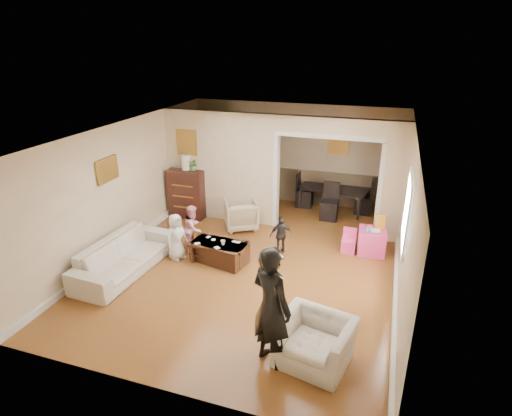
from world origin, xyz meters
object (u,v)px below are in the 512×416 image
(armchair_back, at_px, (241,215))
(child_toddler, at_px, (281,235))
(coffee_cup, at_px, (223,243))
(play_table, at_px, (372,241))
(armchair_front, at_px, (314,341))
(dresser, at_px, (188,193))
(cyan_cup, at_px, (368,229))
(dining_table, at_px, (333,198))
(child_kneel_a, at_px, (176,237))
(child_kneel_b, at_px, (193,228))
(coffee_table, at_px, (220,252))
(table_lamp, at_px, (186,162))
(adult_person, at_px, (271,307))
(sofa, at_px, (124,256))

(armchair_back, bearing_deg, child_toddler, 115.48)
(coffee_cup, bearing_deg, play_table, 26.38)
(armchair_front, bearing_deg, dresser, 146.14)
(cyan_cup, height_order, dining_table, dining_table)
(armchair_back, height_order, child_kneel_a, child_kneel_a)
(armchair_back, xyz_separation_m, dresser, (-1.48, 0.26, 0.27))
(coffee_cup, xyz_separation_m, child_kneel_b, (-0.80, 0.35, 0.04))
(armchair_front, bearing_deg, coffee_table, 148.91)
(dresser, distance_m, child_kneel_b, 1.83)
(coffee_table, bearing_deg, table_lamp, 130.68)
(child_kneel_a, distance_m, child_toddler, 2.10)
(dresser, height_order, adult_person, adult_person)
(armchair_front, relative_size, dresser, 0.81)
(table_lamp, relative_size, cyan_cup, 4.50)
(armchair_front, height_order, cyan_cup, armchair_front)
(armchair_back, bearing_deg, coffee_cup, 69.60)
(sofa, xyz_separation_m, dresser, (-0.06, 2.78, 0.28))
(adult_person, bearing_deg, armchair_front, -132.72)
(play_table, height_order, child_kneel_a, child_kneel_a)
(armchair_front, relative_size, child_kneel_b, 0.99)
(dresser, height_order, play_table, dresser)
(armchair_back, xyz_separation_m, cyan_cup, (2.86, -0.36, 0.22))
(armchair_back, height_order, coffee_table, armchair_back)
(coffee_cup, height_order, dining_table, dining_table)
(armchair_front, height_order, coffee_table, armchair_front)
(sofa, xyz_separation_m, armchair_front, (3.84, -1.24, -0.01))
(sofa, relative_size, dresser, 1.83)
(armchair_front, bearing_deg, child_toddler, 125.22)
(armchair_front, xyz_separation_m, dining_table, (-0.57, 5.56, -0.02))
(armchair_back, xyz_separation_m, table_lamp, (-1.48, 0.26, 1.05))
(sofa, relative_size, cyan_cup, 27.57)
(coffee_table, xyz_separation_m, child_toddler, (1.05, 0.75, 0.19))
(cyan_cup, bearing_deg, child_kneel_b, -164.48)
(play_table, xyz_separation_m, child_kneel_b, (-3.52, -1.00, 0.24))
(coffee_table, bearing_deg, dining_table, 63.27)
(adult_person, relative_size, child_toddler, 2.19)
(coffee_cup, relative_size, child_kneel_b, 0.10)
(coffee_cup, xyz_separation_m, dining_table, (1.62, 3.47, -0.15))
(sofa, bearing_deg, child_toddler, -54.61)
(armchair_front, relative_size, cyan_cup, 12.19)
(sofa, bearing_deg, cyan_cup, -60.31)
(sofa, xyz_separation_m, child_toddler, (2.60, 1.65, 0.08))
(armchair_back, distance_m, child_kneel_a, 1.91)
(dresser, height_order, child_kneel_b, dresser)
(coffee_cup, height_order, child_kneel_a, child_kneel_a)
(dining_table, bearing_deg, coffee_cup, -103.67)
(sofa, distance_m, dining_table, 5.42)
(coffee_cup, distance_m, adult_person, 2.83)
(adult_person, relative_size, child_kneel_a, 1.84)
(coffee_table, relative_size, play_table, 2.03)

